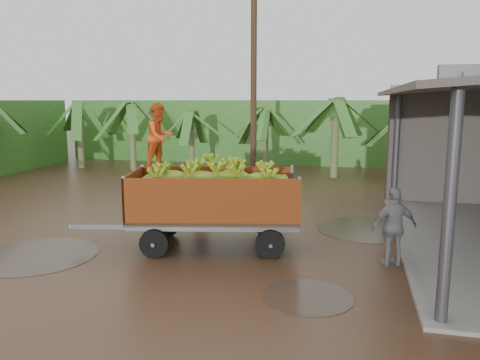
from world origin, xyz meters
name	(u,v)px	position (x,y,z in m)	size (l,w,h in m)	color
ground	(200,238)	(0.00, 0.00, 0.00)	(100.00, 100.00, 0.00)	black
hedge_north	(253,131)	(-2.00, 16.00, 1.80)	(22.00, 3.00, 3.60)	#2D661E
banana_trailer	(212,197)	(0.52, -0.57, 1.25)	(5.72, 2.77, 3.52)	#9C4216
man_blue	(200,196)	(-0.52, 1.58, 0.80)	(0.58, 0.38, 1.60)	#667CBA
man_grey	(394,227)	(4.76, -0.93, 0.87)	(1.02, 0.43, 1.75)	slate
utility_pole	(254,83)	(0.03, 6.61, 4.26)	(1.20, 0.24, 8.41)	#47301E
banana_plants	(125,143)	(-5.27, 6.18, 1.86)	(24.30, 20.65, 4.28)	#2D661E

